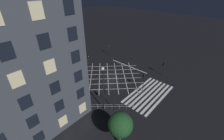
% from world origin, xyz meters
% --- Properties ---
extents(ground_plane, '(200.00, 200.00, 0.00)m').
position_xyz_m(ground_plane, '(0.00, 0.00, 0.00)').
color(ground_plane, black).
extents(road_markings, '(17.93, 22.48, 0.01)m').
position_xyz_m(road_markings, '(0.37, -6.32, 0.00)').
color(road_markings, silver).
rests_on(road_markings, ground_plane).
extents(traffic_light_ne_main, '(0.39, 0.36, 3.78)m').
position_xyz_m(traffic_light_ne_main, '(9.04, 9.26, 2.70)').
color(traffic_light_ne_main, black).
rests_on(traffic_light_ne_main, ground_plane).
extents(traffic_light_median_south, '(0.36, 0.39, 4.46)m').
position_xyz_m(traffic_light_median_south, '(0.07, -8.84, 3.17)').
color(traffic_light_median_south, black).
rests_on(traffic_light_median_south, ground_plane).
extents(traffic_light_sw_cross, '(0.36, 2.74, 3.70)m').
position_xyz_m(traffic_light_sw_cross, '(-8.45, -6.66, 2.73)').
color(traffic_light_sw_cross, black).
rests_on(traffic_light_sw_cross, ground_plane).
extents(traffic_light_nw_cross, '(0.36, 0.39, 3.58)m').
position_xyz_m(traffic_light_nw_cross, '(-9.05, 8.57, 2.57)').
color(traffic_light_nw_cross, black).
rests_on(traffic_light_nw_cross, ground_plane).
extents(traffic_light_median_north, '(0.36, 0.39, 3.33)m').
position_xyz_m(traffic_light_median_north, '(-0.12, 8.89, 2.38)').
color(traffic_light_median_north, black).
rests_on(traffic_light_median_north, ground_plane).
extents(traffic_light_se_cross, '(0.36, 0.39, 3.63)m').
position_xyz_m(traffic_light_se_cross, '(9.02, -9.13, 2.60)').
color(traffic_light_se_cross, black).
rests_on(traffic_light_se_cross, ground_plane).
extents(street_lamp_east, '(0.53, 0.53, 9.20)m').
position_xyz_m(street_lamp_east, '(-9.69, -6.71, 6.49)').
color(street_lamp_east, black).
rests_on(street_lamp_east, ground_plane).
extents(street_lamp_west, '(0.55, 0.55, 9.63)m').
position_xyz_m(street_lamp_west, '(-6.97, 11.18, 6.88)').
color(street_lamp_west, black).
rests_on(street_lamp_west, ground_plane).
extents(street_tree_near, '(2.62, 2.62, 5.34)m').
position_xyz_m(street_tree_near, '(-11.40, 11.27, 4.01)').
color(street_tree_near, brown).
rests_on(street_tree_near, ground_plane).
extents(street_tree_far, '(3.41, 3.41, 6.02)m').
position_xyz_m(street_tree_far, '(-13.12, -13.25, 4.30)').
color(street_tree_far, brown).
rests_on(street_tree_far, ground_plane).
extents(pedestrian_railing, '(5.44, 6.07, 1.05)m').
position_xyz_m(pedestrian_railing, '(-8.47, -7.58, 0.67)').
color(pedestrian_railing, '#B7B7BC').
rests_on(pedestrian_railing, ground_plane).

